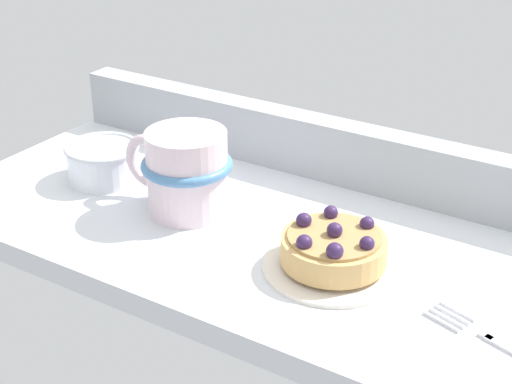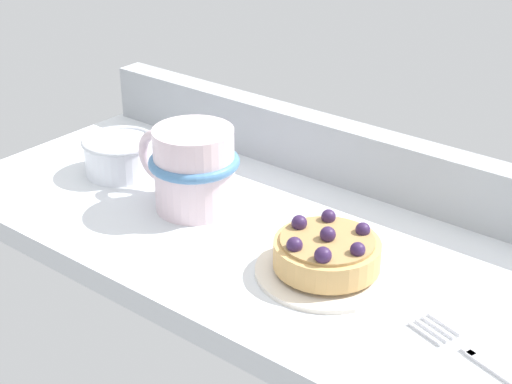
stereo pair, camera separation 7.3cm
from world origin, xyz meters
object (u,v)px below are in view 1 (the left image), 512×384
Objects in this scene: dessert_plate at (333,265)px; sugar_bowl at (101,162)px; raspberry_tart at (334,247)px; coffee_mug at (185,171)px.

dessert_plate is 30.29cm from sugar_bowl.
raspberry_tart reaches higher than sugar_bowl.
sugar_bowl is (-12.11, 0.54, -2.23)cm from coffee_mug.
coffee_mug is (-18.01, 2.08, 2.18)cm from raspberry_tart.
sugar_bowl is (-30.13, 2.59, 1.85)cm from dessert_plate.
coffee_mug reaches higher than raspberry_tart.
coffee_mug is 1.52× the size of sugar_bowl.
sugar_bowl is at bearing 175.08° from dessert_plate.
raspberry_tart is 30.24cm from sugar_bowl.
raspberry_tart is at bearing -6.57° from coffee_mug.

